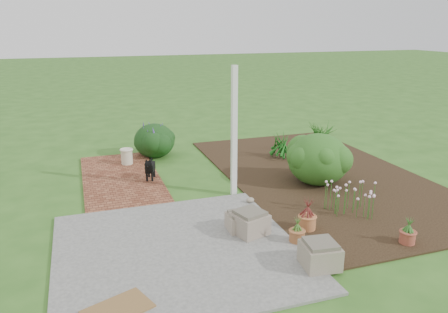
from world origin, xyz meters
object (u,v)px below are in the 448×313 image
object	(u,v)px
stone_trough_near	(320,255)
black_dog	(150,167)
evergreen_shrub	(318,158)
cream_ceramic_urn	(127,157)

from	to	relation	value
stone_trough_near	black_dog	size ratio (longest dim) A/B	0.89
black_dog	evergreen_shrub	size ratio (longest dim) A/B	0.42
black_dog	evergreen_shrub	distance (m)	3.52
stone_trough_near	cream_ceramic_urn	world-z (taller)	cream_ceramic_urn
black_dog	cream_ceramic_urn	xyz separation A→B (m)	(-0.34, 1.27, -0.10)
stone_trough_near	black_dog	distance (m)	4.49
black_dog	cream_ceramic_urn	distance (m)	1.32
black_dog	stone_trough_near	bearing A→B (deg)	-50.22
black_dog	evergreen_shrub	world-z (taller)	evergreen_shrub
stone_trough_near	evergreen_shrub	xyz separation A→B (m)	(1.67, 2.93, 0.37)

